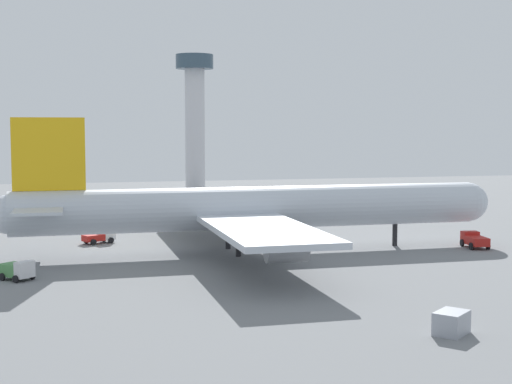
# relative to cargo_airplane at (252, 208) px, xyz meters

# --- Properties ---
(ground_plane) EXTENTS (275.79, 275.79, 0.00)m
(ground_plane) POSITION_rel_cargo_airplane_xyz_m (0.56, 0.00, -5.88)
(ground_plane) COLOR slate
(cargo_airplane) EXTENTS (68.95, 58.21, 17.98)m
(cargo_airplane) POSITION_rel_cargo_airplane_xyz_m (0.00, 0.00, 0.00)
(cargo_airplane) COLOR silver
(cargo_airplane) RESTS_ON ground_plane
(pushback_tractor) EXTENTS (3.24, 5.27, 2.10)m
(pushback_tractor) POSITION_rel_cargo_airplane_xyz_m (30.93, -4.48, -4.76)
(pushback_tractor) COLOR #B21E19
(pushback_tractor) RESTS_ON ground_plane
(catering_truck) EXTENTS (4.94, 3.78, 2.48)m
(catering_truck) POSITION_rel_cargo_airplane_xyz_m (-19.36, 12.88, -4.72)
(catering_truck) COLOR silver
(catering_truck) RESTS_ON ground_plane
(maintenance_van) EXTENTS (3.95, 4.07, 2.19)m
(maintenance_van) POSITION_rel_cargo_airplane_xyz_m (-29.54, -11.91, -4.76)
(maintenance_van) COLOR silver
(maintenance_van) RESTS_ON ground_plane
(cargo_container_fore) EXTENTS (3.69, 3.57, 1.87)m
(cargo_container_fore) POSITION_rel_cargo_airplane_xyz_m (5.67, -43.29, -4.94)
(cargo_container_fore) COLOR #999EA8
(cargo_container_fore) RESTS_ON ground_plane
(safety_cone_nose) EXTENTS (0.42, 0.42, 0.60)m
(safety_cone_nose) POSITION_rel_cargo_airplane_xyz_m (31.59, -0.63, -5.57)
(safety_cone_nose) COLOR orange
(safety_cone_nose) RESTS_ON ground_plane
(control_tower) EXTENTS (10.15, 10.15, 36.61)m
(control_tower) POSITION_rel_cargo_airplane_xyz_m (10.37, 104.38, 15.94)
(control_tower) COLOR silver
(control_tower) RESTS_ON ground_plane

